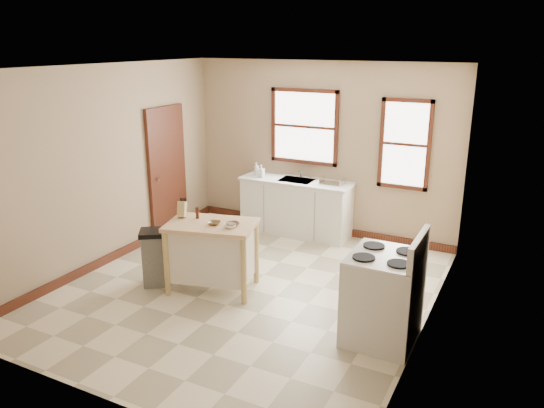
{
  "coord_description": "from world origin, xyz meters",
  "views": [
    {
      "loc": [
        3.13,
        -5.42,
        3.1
      ],
      "look_at": [
        0.17,
        0.4,
        1.07
      ],
      "focal_mm": 35.0,
      "sensor_mm": 36.0,
      "label": 1
    }
  ],
  "objects_px": {
    "knife_block": "(182,210)",
    "bowl_a": "(214,223)",
    "pepper_grinder": "(197,213)",
    "gas_stove": "(384,286)",
    "dish_rack": "(332,181)",
    "bowl_c": "(230,226)",
    "trash_bin": "(157,257)",
    "kitchen_island": "(212,256)",
    "soap_bottle_b": "(261,171)",
    "soap_bottle_a": "(256,169)",
    "bowl_b": "(233,224)"
  },
  "relations": [
    {
      "from": "knife_block",
      "to": "gas_stove",
      "type": "distance_m",
      "value": 2.77
    },
    {
      "from": "soap_bottle_b",
      "to": "knife_block",
      "type": "relative_size",
      "value": 1.04
    },
    {
      "from": "knife_block",
      "to": "soap_bottle_a",
      "type": "bearing_deg",
      "value": 77.45
    },
    {
      "from": "soap_bottle_a",
      "to": "soap_bottle_b",
      "type": "relative_size",
      "value": 1.04
    },
    {
      "from": "knife_block",
      "to": "bowl_c",
      "type": "relative_size",
      "value": 1.34
    },
    {
      "from": "soap_bottle_b",
      "to": "pepper_grinder",
      "type": "bearing_deg",
      "value": -84.87
    },
    {
      "from": "soap_bottle_a",
      "to": "pepper_grinder",
      "type": "bearing_deg",
      "value": -65.17
    },
    {
      "from": "soap_bottle_a",
      "to": "bowl_c",
      "type": "xyz_separation_m",
      "value": [
        0.94,
        -2.4,
        -0.1
      ]
    },
    {
      "from": "knife_block",
      "to": "dish_rack",
      "type": "bearing_deg",
      "value": 46.81
    },
    {
      "from": "soap_bottle_b",
      "to": "kitchen_island",
      "type": "xyz_separation_m",
      "value": [
        0.51,
        -2.29,
        -0.57
      ]
    },
    {
      "from": "soap_bottle_a",
      "to": "bowl_b",
      "type": "height_order",
      "value": "soap_bottle_a"
    },
    {
      "from": "soap_bottle_b",
      "to": "gas_stove",
      "type": "relative_size",
      "value": 0.17
    },
    {
      "from": "bowl_c",
      "to": "bowl_a",
      "type": "bearing_deg",
      "value": 177.04
    },
    {
      "from": "dish_rack",
      "to": "gas_stove",
      "type": "distance_m",
      "value": 3.04
    },
    {
      "from": "soap_bottle_a",
      "to": "trash_bin",
      "type": "relative_size",
      "value": 0.29
    },
    {
      "from": "trash_bin",
      "to": "dish_rack",
      "type": "bearing_deg",
      "value": 27.46
    },
    {
      "from": "bowl_c",
      "to": "trash_bin",
      "type": "xyz_separation_m",
      "value": [
        -1.03,
        -0.18,
        -0.55
      ]
    },
    {
      "from": "bowl_a",
      "to": "trash_bin",
      "type": "distance_m",
      "value": 0.98
    },
    {
      "from": "bowl_a",
      "to": "bowl_b",
      "type": "distance_m",
      "value": 0.24
    },
    {
      "from": "pepper_grinder",
      "to": "bowl_c",
      "type": "distance_m",
      "value": 0.57
    },
    {
      "from": "bowl_a",
      "to": "dish_rack",
      "type": "bearing_deg",
      "value": 75.08
    },
    {
      "from": "kitchen_island",
      "to": "gas_stove",
      "type": "distance_m",
      "value": 2.29
    },
    {
      "from": "soap_bottle_b",
      "to": "soap_bottle_a",
      "type": "bearing_deg",
      "value": 148.47
    },
    {
      "from": "bowl_a",
      "to": "gas_stove",
      "type": "xyz_separation_m",
      "value": [
        2.21,
        -0.17,
        -0.3
      ]
    },
    {
      "from": "knife_block",
      "to": "trash_bin",
      "type": "height_order",
      "value": "knife_block"
    },
    {
      "from": "knife_block",
      "to": "gas_stove",
      "type": "height_order",
      "value": "gas_stove"
    },
    {
      "from": "pepper_grinder",
      "to": "bowl_a",
      "type": "height_order",
      "value": "pepper_grinder"
    },
    {
      "from": "bowl_a",
      "to": "trash_bin",
      "type": "height_order",
      "value": "bowl_a"
    },
    {
      "from": "soap_bottle_b",
      "to": "bowl_c",
      "type": "bearing_deg",
      "value": -72.11
    },
    {
      "from": "dish_rack",
      "to": "kitchen_island",
      "type": "height_order",
      "value": "dish_rack"
    },
    {
      "from": "trash_bin",
      "to": "soap_bottle_a",
      "type": "bearing_deg",
      "value": 54.29
    },
    {
      "from": "pepper_grinder",
      "to": "gas_stove",
      "type": "distance_m",
      "value": 2.57
    },
    {
      "from": "soap_bottle_a",
      "to": "gas_stove",
      "type": "relative_size",
      "value": 0.17
    },
    {
      "from": "knife_block",
      "to": "bowl_a",
      "type": "distance_m",
      "value": 0.53
    },
    {
      "from": "soap_bottle_a",
      "to": "dish_rack",
      "type": "height_order",
      "value": "soap_bottle_a"
    },
    {
      "from": "soap_bottle_b",
      "to": "pepper_grinder",
      "type": "relative_size",
      "value": 1.38
    },
    {
      "from": "kitchen_island",
      "to": "bowl_a",
      "type": "xyz_separation_m",
      "value": [
        0.06,
        -0.02,
        0.47
      ]
    },
    {
      "from": "pepper_grinder",
      "to": "trash_bin",
      "type": "bearing_deg",
      "value": -148.23
    },
    {
      "from": "knife_block",
      "to": "bowl_a",
      "type": "bearing_deg",
      "value": -22.65
    },
    {
      "from": "pepper_grinder",
      "to": "bowl_c",
      "type": "height_order",
      "value": "pepper_grinder"
    },
    {
      "from": "trash_bin",
      "to": "gas_stove",
      "type": "bearing_deg",
      "value": -33.18
    },
    {
      "from": "kitchen_island",
      "to": "pepper_grinder",
      "type": "relative_size",
      "value": 7.35
    },
    {
      "from": "pepper_grinder",
      "to": "bowl_a",
      "type": "relative_size",
      "value": 0.97
    },
    {
      "from": "soap_bottle_b",
      "to": "bowl_c",
      "type": "xyz_separation_m",
      "value": [
        0.81,
        -2.32,
        -0.1
      ]
    },
    {
      "from": "dish_rack",
      "to": "knife_block",
      "type": "relative_size",
      "value": 1.85
    },
    {
      "from": "soap_bottle_b",
      "to": "gas_stove",
      "type": "height_order",
      "value": "gas_stove"
    },
    {
      "from": "soap_bottle_b",
      "to": "gas_stove",
      "type": "bearing_deg",
      "value": -42.97
    },
    {
      "from": "bowl_a",
      "to": "bowl_c",
      "type": "bearing_deg",
      "value": -2.96
    },
    {
      "from": "dish_rack",
      "to": "knife_block",
      "type": "bearing_deg",
      "value": -111.28
    },
    {
      "from": "bowl_a",
      "to": "bowl_b",
      "type": "relative_size",
      "value": 0.97
    }
  ]
}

